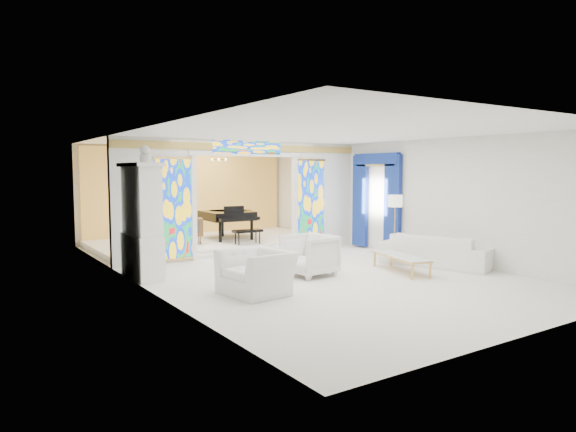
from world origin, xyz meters
TOP-DOWN VIEW (x-y plane):
  - floor at (0.00, 0.00)m, footprint 12.00×12.00m
  - ceiling at (0.00, 0.00)m, footprint 7.00×12.00m
  - wall_back at (0.00, 6.00)m, footprint 7.00×0.02m
  - wall_front at (0.00, -6.00)m, footprint 7.00×0.02m
  - wall_left at (-3.50, 0.00)m, footprint 0.02×12.00m
  - wall_right at (3.50, 0.00)m, footprint 0.02×12.00m
  - partition_wall at (0.00, 2.00)m, footprint 7.00×0.22m
  - stained_glass_left at (-2.03, 1.89)m, footprint 0.90×0.04m
  - stained_glass_right at (2.03, 1.89)m, footprint 0.90×0.04m
  - stained_glass_transom at (0.00, 1.89)m, footprint 2.00×0.04m
  - alcove_platform at (0.00, 4.10)m, footprint 6.80×3.80m
  - gold_curtain_back at (0.00, 5.88)m, footprint 6.70×0.10m
  - chandelier at (0.20, 4.00)m, footprint 0.48×0.48m
  - blue_drapes at (3.40, 0.70)m, footprint 0.14×1.85m
  - china_cabinet at (-3.22, 0.60)m, footprint 0.56×1.46m
  - armchair_left at (-1.95, -1.94)m, footprint 1.20×1.33m
  - armchair_right at (-0.21, -1.15)m, footprint 1.05×1.03m
  - sofa at (2.95, -1.85)m, footprint 1.75×2.70m
  - side_table at (-1.09, -1.22)m, footprint 0.61×0.61m
  - vase at (-1.09, -1.22)m, footprint 0.21×0.21m
  - coffee_table at (1.70, -1.94)m, footprint 0.91×1.75m
  - floor_lamp at (3.20, -0.24)m, footprint 0.43×0.43m
  - grand_piano at (0.56, 4.08)m, footprint 1.67×2.55m
  - tv_console at (-0.94, 3.49)m, footprint 0.71×0.56m

SIDE VIEW (x-z plane):
  - floor at x=0.00m, z-range 0.00..0.00m
  - alcove_platform at x=0.00m, z-range 0.00..0.18m
  - coffee_table at x=1.70m, z-range 0.16..0.53m
  - sofa at x=2.95m, z-range 0.00..0.74m
  - side_table at x=-1.09m, z-range 0.09..0.69m
  - armchair_left at x=-1.95m, z-range 0.00..0.79m
  - armchair_right at x=-0.21m, z-range 0.00..0.88m
  - tv_console at x=-0.94m, z-range 0.29..1.01m
  - vase at x=-1.09m, z-range 0.60..0.78m
  - grand_piano at x=0.56m, z-range 0.36..1.37m
  - china_cabinet at x=-3.22m, z-range -0.19..2.53m
  - stained_glass_left at x=-2.03m, z-range 0.10..2.50m
  - stained_glass_right at x=2.03m, z-range 0.10..2.50m
  - floor_lamp at x=3.20m, z-range 0.56..2.15m
  - wall_back at x=0.00m, z-range 0.00..3.00m
  - wall_front at x=0.00m, z-range 0.00..3.00m
  - wall_left at x=-3.50m, z-range 0.00..3.00m
  - wall_right at x=3.50m, z-range 0.00..3.00m
  - gold_curtain_back at x=0.00m, z-range 0.05..2.95m
  - blue_drapes at x=3.40m, z-range 0.25..2.90m
  - partition_wall at x=0.00m, z-range 0.15..3.15m
  - chandelier at x=0.20m, z-range 2.40..2.70m
  - stained_glass_transom at x=0.00m, z-range 2.65..2.99m
  - ceiling at x=0.00m, z-range 2.99..3.01m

